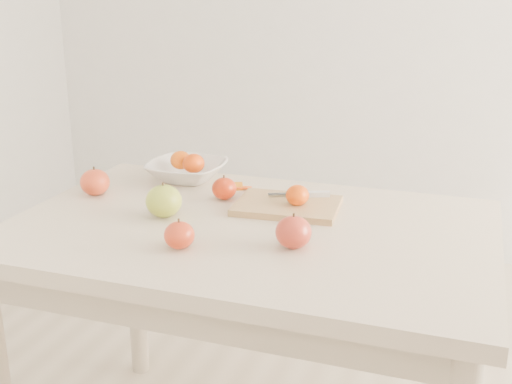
% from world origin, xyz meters
% --- Properties ---
extents(table, '(1.20, 0.80, 0.75)m').
position_xyz_m(table, '(0.00, 0.00, 0.65)').
color(table, beige).
rests_on(table, ground).
extents(cutting_board, '(0.28, 0.22, 0.02)m').
position_xyz_m(cutting_board, '(0.06, 0.14, 0.76)').
color(cutting_board, tan).
rests_on(cutting_board, table).
extents(board_tangerine, '(0.06, 0.06, 0.05)m').
position_xyz_m(board_tangerine, '(0.09, 0.13, 0.80)').
color(board_tangerine, '#D54D07').
rests_on(board_tangerine, cutting_board).
extents(fruit_bowl, '(0.23, 0.23, 0.06)m').
position_xyz_m(fruit_bowl, '(-0.31, 0.30, 0.78)').
color(fruit_bowl, white).
rests_on(fruit_bowl, table).
extents(bowl_tangerine_near, '(0.06, 0.06, 0.06)m').
position_xyz_m(bowl_tangerine_near, '(-0.34, 0.31, 0.81)').
color(bowl_tangerine_near, orange).
rests_on(bowl_tangerine_near, fruit_bowl).
extents(bowl_tangerine_far, '(0.07, 0.07, 0.06)m').
position_xyz_m(bowl_tangerine_far, '(-0.28, 0.29, 0.81)').
color(bowl_tangerine_far, '#E95208').
rests_on(bowl_tangerine_far, fruit_bowl).
extents(orange_peel_a, '(0.07, 0.06, 0.01)m').
position_xyz_m(orange_peel_a, '(-0.15, 0.26, 0.75)').
color(orange_peel_a, orange).
rests_on(orange_peel_a, table).
extents(orange_peel_b, '(0.05, 0.04, 0.01)m').
position_xyz_m(orange_peel_b, '(-0.11, 0.27, 0.75)').
color(orange_peel_b, '#E94E10').
rests_on(orange_peel_b, table).
extents(paring_knife, '(0.17, 0.07, 0.01)m').
position_xyz_m(paring_knife, '(0.10, 0.21, 0.78)').
color(paring_knife, silver).
rests_on(paring_knife, cutting_board).
extents(apple_green, '(0.09, 0.09, 0.08)m').
position_xyz_m(apple_green, '(-0.23, -0.02, 0.79)').
color(apple_green, olive).
rests_on(apple_green, table).
extents(apple_red_e, '(0.08, 0.08, 0.08)m').
position_xyz_m(apple_red_e, '(0.14, -0.11, 0.79)').
color(apple_red_e, maroon).
rests_on(apple_red_e, table).
extents(apple_red_a, '(0.07, 0.07, 0.06)m').
position_xyz_m(apple_red_a, '(-0.13, 0.16, 0.78)').
color(apple_red_a, '#8D0804').
rests_on(apple_red_a, table).
extents(apple_red_b, '(0.08, 0.08, 0.08)m').
position_xyz_m(apple_red_b, '(-0.49, 0.08, 0.79)').
color(apple_red_b, '#970E05').
rests_on(apple_red_b, table).
extents(apple_red_c, '(0.07, 0.07, 0.06)m').
position_xyz_m(apple_red_c, '(-0.10, -0.20, 0.78)').
color(apple_red_c, maroon).
rests_on(apple_red_c, table).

